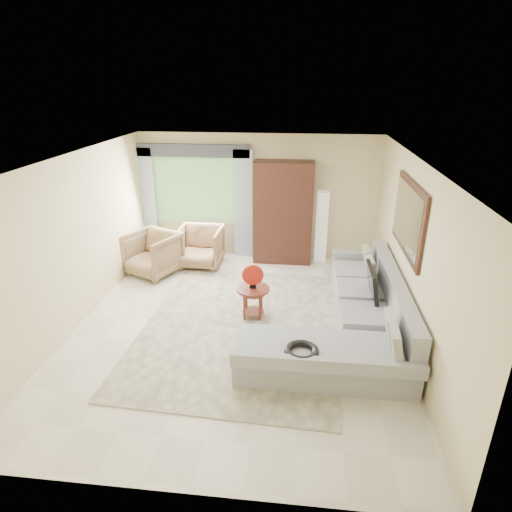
# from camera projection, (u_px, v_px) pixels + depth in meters

# --- Properties ---
(ground) EXTENTS (6.00, 6.00, 0.00)m
(ground) POSITION_uv_depth(u_px,v_px,m) (238.00, 325.00, 6.77)
(ground) COLOR silver
(ground) RESTS_ON ground
(area_rug) EXTENTS (3.19, 4.14, 0.02)m
(area_rug) POSITION_uv_depth(u_px,v_px,m) (242.00, 326.00, 6.72)
(area_rug) COLOR #C0B898
(area_rug) RESTS_ON ground
(sectional_sofa) EXTENTS (2.30, 3.46, 0.90)m
(sectional_sofa) POSITION_uv_depth(u_px,v_px,m) (355.00, 322.00, 6.31)
(sectional_sofa) COLOR #989AA0
(sectional_sofa) RESTS_ON ground
(tv_screen) EXTENTS (0.14, 0.74, 0.48)m
(tv_screen) POSITION_uv_depth(u_px,v_px,m) (372.00, 282.00, 6.54)
(tv_screen) COLOR black
(tv_screen) RESTS_ON sectional_sofa
(garden_hose) EXTENTS (0.43, 0.43, 0.09)m
(garden_hose) POSITION_uv_depth(u_px,v_px,m) (302.00, 351.00, 5.19)
(garden_hose) COLOR black
(garden_hose) RESTS_ON sectional_sofa
(coffee_table) EXTENTS (0.53, 0.53, 0.53)m
(coffee_table) POSITION_uv_depth(u_px,v_px,m) (253.00, 302.00, 6.88)
(coffee_table) COLOR #4C2114
(coffee_table) RESTS_ON ground
(red_disc) EXTENTS (0.34, 0.06, 0.34)m
(red_disc) POSITION_uv_depth(u_px,v_px,m) (253.00, 275.00, 6.70)
(red_disc) COLOR #A91C10
(red_disc) RESTS_ON coffee_table
(armchair_left) EXTENTS (1.20, 1.22, 0.84)m
(armchair_left) POSITION_uv_depth(u_px,v_px,m) (153.00, 254.00, 8.40)
(armchair_left) COLOR olive
(armchair_left) RESTS_ON ground
(armchair_right) EXTENTS (0.89, 0.91, 0.82)m
(armchair_right) POSITION_uv_depth(u_px,v_px,m) (200.00, 247.00, 8.79)
(armchair_right) COLOR #A07857
(armchair_right) RESTS_ON ground
(potted_plant) EXTENTS (0.46, 0.40, 0.51)m
(potted_plant) POSITION_uv_depth(u_px,v_px,m) (157.00, 244.00, 9.36)
(potted_plant) COLOR #999999
(potted_plant) RESTS_ON ground
(armoire) EXTENTS (1.20, 0.55, 2.10)m
(armoire) POSITION_uv_depth(u_px,v_px,m) (283.00, 213.00, 8.80)
(armoire) COLOR black
(armoire) RESTS_ON ground
(floor_lamp) EXTENTS (0.24, 0.24, 1.50)m
(floor_lamp) POSITION_uv_depth(u_px,v_px,m) (321.00, 227.00, 8.89)
(floor_lamp) COLOR silver
(floor_lamp) RESTS_ON ground
(window) EXTENTS (1.80, 0.04, 1.40)m
(window) POSITION_uv_depth(u_px,v_px,m) (195.00, 191.00, 9.09)
(window) COLOR #669E59
(window) RESTS_ON wall_back
(curtain_left) EXTENTS (0.40, 0.08, 2.30)m
(curtain_left) POSITION_uv_depth(u_px,v_px,m) (147.00, 202.00, 9.21)
(curtain_left) COLOR #9EB7CC
(curtain_left) RESTS_ON ground
(curtain_right) EXTENTS (0.40, 0.08, 2.30)m
(curtain_right) POSITION_uv_depth(u_px,v_px,m) (243.00, 205.00, 9.00)
(curtain_right) COLOR #9EB7CC
(curtain_right) RESTS_ON ground
(valance) EXTENTS (2.40, 0.12, 0.26)m
(valance) POSITION_uv_depth(u_px,v_px,m) (192.00, 151.00, 8.70)
(valance) COLOR #1E232D
(valance) RESTS_ON wall_back
(wall_mirror) EXTENTS (0.05, 1.70, 1.05)m
(wall_mirror) POSITION_uv_depth(u_px,v_px,m) (408.00, 218.00, 6.16)
(wall_mirror) COLOR black
(wall_mirror) RESTS_ON wall_right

